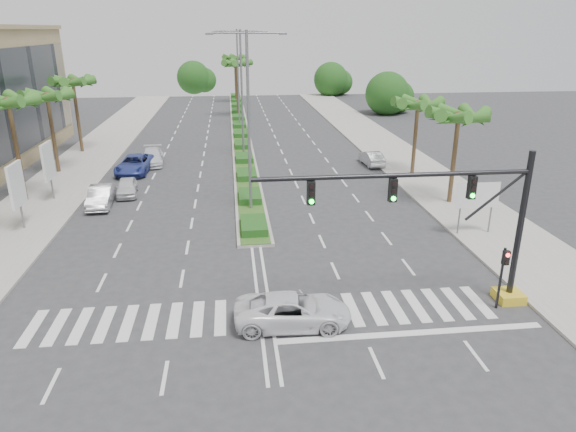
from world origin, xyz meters
name	(u,v)px	position (x,y,z in m)	size (l,w,h in m)	color
ground	(265,315)	(0.00, 0.00, 0.00)	(160.00, 160.00, 0.00)	#333335
footpath_right	(428,180)	(15.20, 20.00, 0.07)	(6.00, 120.00, 0.15)	gray
footpath_left	(53,192)	(-15.20, 20.00, 0.07)	(6.00, 120.00, 0.15)	gray
median	(240,129)	(0.00, 45.00, 0.10)	(2.20, 75.00, 0.20)	gray
median_grass	(240,128)	(0.00, 45.00, 0.22)	(1.80, 75.00, 0.04)	#31501B
signal_gantry	(472,235)	(9.27, 0.00, 3.46)	(12.60, 1.20, 7.20)	gold
pedestrian_signal	(503,268)	(10.60, -0.68, 2.04)	(0.28, 0.36, 3.00)	black
direction_sign	(477,197)	(13.50, 7.99, 2.45)	(2.70, 0.11, 3.40)	slate
billboard_near	(17,185)	(-14.50, 12.00, 2.96)	(0.18, 2.10, 4.35)	slate
billboard_far	(48,162)	(-14.50, 18.00, 2.96)	(0.18, 2.10, 4.35)	slate
palm_left_mid	(9,105)	(-16.50, 18.00, 7.08)	(4.57, 4.68, 7.95)	brown
palm_left_far	(47,99)	(-16.50, 26.00, 6.50)	(4.57, 4.68, 7.35)	brown
palm_left_end	(73,84)	(-16.50, 34.00, 6.88)	(4.57, 4.68, 7.75)	brown
palm_right_near	(458,119)	(14.50, 14.00, 6.20)	(4.57, 4.68, 7.05)	brown
palm_right_far	(418,106)	(14.50, 22.00, 5.91)	(4.57, 4.68, 6.75)	brown
palm_median_a	(237,65)	(0.00, 55.00, 7.17)	(4.57, 4.68, 8.05)	brown
palm_median_b	(235,59)	(0.00, 70.00, 7.17)	(4.57, 4.68, 8.05)	brown
streetlight_near	(249,114)	(0.00, 14.00, 6.81)	(5.10, 0.25, 12.00)	slate
streetlight_mid	(242,87)	(0.00, 30.00, 6.81)	(5.10, 0.25, 12.00)	slate
streetlight_far	(238,73)	(0.00, 46.00, 6.81)	(5.10, 0.25, 12.00)	slate
car_parked_a	(127,187)	(-9.29, 18.74, 0.64)	(1.51, 3.76, 1.28)	silver
car_parked_b	(101,196)	(-10.68, 16.30, 0.73)	(1.54, 4.40, 1.45)	silver
car_parked_c	(135,164)	(-9.76, 25.29, 0.78)	(2.58, 5.59, 1.55)	#2F3D90
car_parked_d	(152,157)	(-8.65, 28.28, 0.72)	(2.01, 4.94, 1.43)	silver
car_crossing	(293,310)	(1.12, -0.95, 0.70)	(2.32, 5.03, 1.40)	white
car_right	(372,158)	(11.80, 25.58, 0.67)	(1.41, 4.05, 1.34)	#B7B7BC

